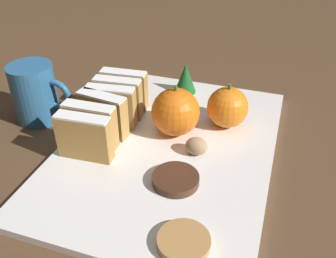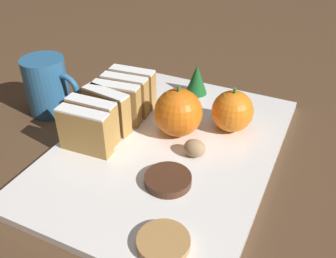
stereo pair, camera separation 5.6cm
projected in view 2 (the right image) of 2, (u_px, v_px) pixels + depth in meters
ground_plane at (168, 151)px, 0.58m from camera, size 6.00×6.00×0.00m
serving_platter at (168, 148)px, 0.58m from camera, size 0.31×0.44×0.01m
stollen_slice_front at (84, 131)px, 0.54m from camera, size 0.08×0.03×0.07m
stollen_slice_second at (93, 120)px, 0.57m from camera, size 0.08×0.03×0.07m
stollen_slice_third at (105, 112)px, 0.59m from camera, size 0.08×0.03×0.07m
stollen_slice_fourth at (116, 103)px, 0.61m from camera, size 0.08×0.03×0.07m
stollen_slice_fifth at (125, 95)px, 0.63m from camera, size 0.08×0.03×0.07m
stollen_slice_sixth at (133, 87)px, 0.66m from camera, size 0.08×0.03×0.07m
orange_near at (232, 111)px, 0.59m from camera, size 0.07×0.07×0.07m
orange_far at (179, 113)px, 0.58m from camera, size 0.08×0.08×0.08m
walnut at (195, 148)px, 0.55m from camera, size 0.03×0.03×0.03m
chocolate_cookie at (168, 180)px, 0.50m from camera, size 0.06×0.06×0.01m
gingerbread_cookie at (163, 242)px, 0.42m from camera, size 0.06×0.06×0.01m
evergreen_sprig at (197, 79)px, 0.70m from camera, size 0.04×0.04×0.06m
coffee_mug at (48, 86)px, 0.65m from camera, size 0.11×0.07×0.10m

